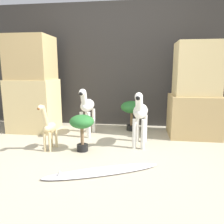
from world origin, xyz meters
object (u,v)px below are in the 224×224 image
(zebra_right, at_px, (140,113))
(potted_palm_front, at_px, (132,109))
(giraffe_figurine, at_px, (49,126))
(potted_palm_back, at_px, (82,124))
(surfboard, at_px, (102,171))
(zebra_left, at_px, (87,107))

(zebra_right, relative_size, potted_palm_front, 1.49)
(zebra_right, distance_m, giraffe_figurine, 1.21)
(zebra_right, height_order, potted_palm_front, zebra_right)
(potted_palm_front, relative_size, potted_palm_back, 1.08)
(zebra_right, xyz_separation_m, potted_palm_back, (-0.73, -0.29, -0.11))
(giraffe_figurine, height_order, surfboard, giraffe_figurine)
(giraffe_figurine, distance_m, potted_palm_back, 0.43)
(potted_palm_back, bearing_deg, potted_palm_front, 60.98)
(giraffe_figurine, xyz_separation_m, surfboard, (0.79, -0.54, -0.30))
(zebra_left, xyz_separation_m, giraffe_figurine, (-0.33, -0.70, -0.14))
(giraffe_figurine, relative_size, potted_palm_back, 1.32)
(zebra_right, distance_m, potted_palm_back, 0.79)
(zebra_right, xyz_separation_m, surfboard, (-0.37, -0.86, -0.44))
(zebra_left, bearing_deg, surfboard, -69.86)
(giraffe_figurine, bearing_deg, zebra_right, 15.11)
(zebra_left, distance_m, surfboard, 1.39)
(zebra_left, relative_size, surfboard, 0.64)
(potted_palm_front, bearing_deg, potted_palm_back, -119.02)
(zebra_right, bearing_deg, surfboard, -113.46)
(zebra_right, height_order, zebra_left, same)
(zebra_right, relative_size, surfboard, 0.64)
(zebra_right, distance_m, zebra_left, 0.91)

